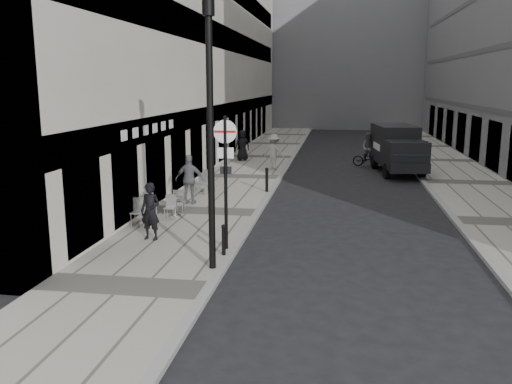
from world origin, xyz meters
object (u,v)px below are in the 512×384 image
panel_van (397,147)px  cyclist (369,153)px  walking_man (150,211)px  lamppost (210,125)px  sign_post (226,165)px

panel_van → cyclist: panel_van is taller
walking_man → cyclist: bearing=77.7°
panel_van → cyclist: 2.49m
lamppost → cyclist: bearing=75.6°
walking_man → panel_van: panel_van is taller
sign_post → walking_man: bearing=162.5°
sign_post → lamppost: size_ratio=0.58×
sign_post → panel_van: 16.36m
cyclist → sign_post: bearing=-89.8°
sign_post → cyclist: 17.84m
walking_man → lamppost: lamppost is taller
walking_man → sign_post: 2.94m
sign_post → panel_van: size_ratio=0.68×
walking_man → sign_post: sign_post is taller
sign_post → panel_van: bearing=63.0°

